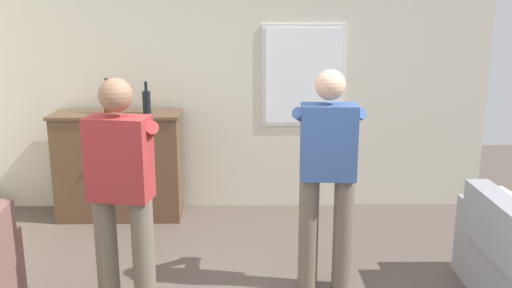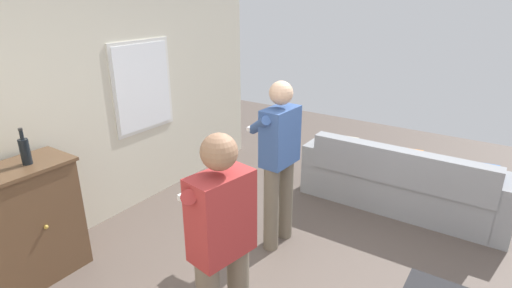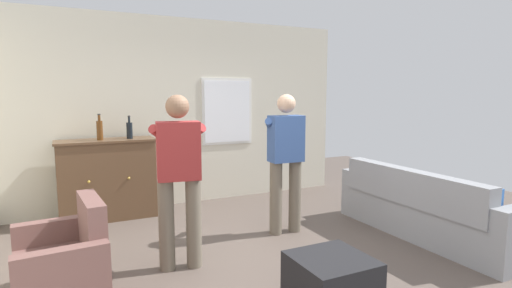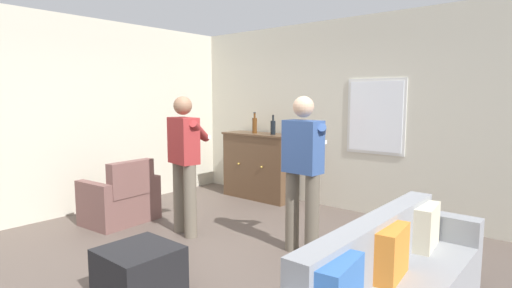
{
  "view_description": "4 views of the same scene",
  "coord_description": "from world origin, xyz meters",
  "views": [
    {
      "loc": [
        0.11,
        -3.22,
        2.14
      ],
      "look_at": [
        0.17,
        0.5,
        1.21
      ],
      "focal_mm": 40.0,
      "sensor_mm": 36.0,
      "label": 1
    },
    {
      "loc": [
        -2.35,
        -0.99,
        2.42
      ],
      "look_at": [
        0.28,
        0.76,
        1.21
      ],
      "focal_mm": 28.0,
      "sensor_mm": 36.0,
      "label": 2
    },
    {
      "loc": [
        -1.7,
        -3.31,
        1.7
      ],
      "look_at": [
        0.18,
        0.54,
        1.15
      ],
      "focal_mm": 28.0,
      "sensor_mm": 36.0,
      "label": 3
    },
    {
      "loc": [
        2.99,
        -2.7,
        1.67
      ],
      "look_at": [
        0.16,
        0.64,
        1.15
      ],
      "focal_mm": 28.0,
      "sensor_mm": 36.0,
      "label": 4
    }
  ],
  "objects": [
    {
      "name": "ground",
      "position": [
        0.0,
        0.0,
        0.0
      ],
      "size": [
        10.4,
        10.4,
        0.0
      ],
      "primitive_type": "plane",
      "color": "brown"
    },
    {
      "name": "wall_back_with_window",
      "position": [
        0.02,
        2.66,
        1.4
      ],
      "size": [
        5.2,
        0.15,
        2.8
      ],
      "color": "beige",
      "rests_on": "ground"
    },
    {
      "name": "couch",
      "position": [
        2.03,
        -0.07,
        0.33
      ],
      "size": [
        0.57,
        2.32,
        0.82
      ],
      "color": "gray",
      "rests_on": "ground"
    },
    {
      "name": "armchair",
      "position": [
        -1.74,
        0.1,
        0.29
      ],
      "size": [
        0.71,
        0.93,
        0.85
      ],
      "color": "brown",
      "rests_on": "ground"
    },
    {
      "name": "sideboard_cabinet",
      "position": [
        -1.18,
        2.3,
        0.54
      ],
      "size": [
        1.26,
        0.49,
        1.08
      ],
      "color": "brown",
      "rests_on": "ground"
    },
    {
      "name": "bottle_wine_green",
      "position": [
        -1.25,
        2.27,
        1.22
      ],
      "size": [
        0.08,
        0.08,
        0.34
      ],
      "color": "#593314",
      "rests_on": "sideboard_cabinet"
    },
    {
      "name": "bottle_liquor_amber",
      "position": [
        -0.87,
        2.28,
        1.2
      ],
      "size": [
        0.08,
        0.08,
        0.31
      ],
      "color": "black",
      "rests_on": "sideboard_cabinet"
    },
    {
      "name": "ottoman",
      "position": [
        0.15,
        -0.88,
        0.21
      ],
      "size": [
        0.59,
        0.59,
        0.41
      ],
      "primitive_type": "cube",
      "color": "black",
      "rests_on": "ground"
    },
    {
      "name": "person_standing_left",
      "position": [
        -0.72,
        0.36,
        0.94
      ],
      "size": [
        0.55,
        0.51,
        1.68
      ],
      "color": "#6B6051",
      "rests_on": "ground"
    },
    {
      "name": "person_standing_right",
      "position": [
        0.7,
        0.78,
        0.94
      ],
      "size": [
        0.56,
        0.48,
        1.68
      ],
      "color": "#6B6051",
      "rests_on": "ground"
    }
  ]
}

